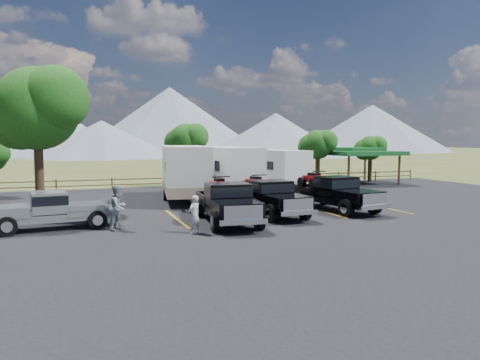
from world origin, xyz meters
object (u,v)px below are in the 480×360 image
object	(u,v)px
pickup_silver	(53,210)
person_b	(119,207)
rig_right	(333,192)
tree_big_nw	(36,109)
trailer_right	(270,170)
person_a	(195,214)
rig_left	(227,201)
rig_center	(269,196)
pavilion	(358,152)
trailer_left	(185,172)
trailer_center	(226,171)

from	to	relation	value
pickup_silver	person_b	distance (m)	2.92
rig_right	tree_big_nw	bearing A→B (deg)	152.01
trailer_right	pickup_silver	size ratio (longest dim) A/B	1.60
person_a	person_b	bearing A→B (deg)	-63.98
rig_left	rig_center	size ratio (longest dim) A/B	1.05
pavilion	rig_right	xyz separation A→B (m)	(-10.26, -13.09, -1.74)
rig_right	trailer_left	xyz separation A→B (m)	(-6.81, 6.72, 0.81)
trailer_center	pickup_silver	xyz separation A→B (m)	(-10.55, -8.10, -0.92)
rig_center	person_a	xyz separation A→B (m)	(-4.78, -3.36, -0.17)
trailer_right	rig_center	bearing A→B (deg)	-122.45
trailer_center	pickup_silver	distance (m)	13.33
trailer_left	rig_center	bearing A→B (deg)	-59.86
tree_big_nw	rig_right	xyz separation A→B (m)	(15.29, -5.11, -4.55)
pavilion	person_a	xyz separation A→B (m)	(-19.03, -16.78, -1.95)
person_a	rig_right	bearing A→B (deg)	171.24
trailer_right	trailer_left	bearing A→B (deg)	-168.72
tree_big_nw	trailer_right	world-z (taller)	tree_big_nw
rig_right	trailer_center	world-z (taller)	trailer_center
person_b	rig_right	bearing A→B (deg)	-44.26
trailer_left	pickup_silver	xyz separation A→B (m)	(-7.57, -7.45, -0.96)
trailer_left	pickup_silver	distance (m)	10.66
pavilion	rig_center	world-z (taller)	pavilion
rig_center	trailer_center	xyz separation A→B (m)	(0.16, 7.70, 0.80)
tree_big_nw	trailer_center	size ratio (longest dim) A/B	0.80
rig_left	pavilion	bearing A→B (deg)	46.40
pavilion	rig_right	size ratio (longest dim) A/B	0.95
rig_right	person_a	size ratio (longest dim) A/B	4.10
rig_left	trailer_center	world-z (taller)	trailer_center
pavilion	trailer_center	xyz separation A→B (m)	(-14.09, -5.72, -0.97)
rig_right	pickup_silver	size ratio (longest dim) A/B	1.15
rig_right	person_b	world-z (taller)	rig_right
pavilion	rig_left	xyz separation A→B (m)	(-17.00, -14.83, -1.74)
pavilion	rig_left	world-z (taller)	pavilion
person_a	rig_center	bearing A→B (deg)	-176.53
trailer_left	trailer_center	world-z (taller)	trailer_left
rig_left	pickup_silver	xyz separation A→B (m)	(-7.64, 1.01, -0.15)
pavilion	person_a	bearing A→B (deg)	-138.59
rig_right	person_a	bearing A→B (deg)	-166.66
tree_big_nw	rig_right	world-z (taller)	tree_big_nw
tree_big_nw	trailer_center	world-z (taller)	tree_big_nw
rig_center	pavilion	bearing A→B (deg)	39.77
rig_center	person_b	size ratio (longest dim) A/B	3.15
pavilion	rig_center	xyz separation A→B (m)	(-14.24, -13.42, -1.78)
rig_left	trailer_left	world-z (taller)	trailer_left
pavilion	trailer_left	world-z (taller)	trailer_left
trailer_center	person_a	size ratio (longest dim) A/B	6.11
person_a	tree_big_nw	bearing A→B (deg)	-85.08
person_a	person_b	xyz separation A→B (m)	(-2.91, 1.85, 0.18)
rig_right	pickup_silver	bearing A→B (deg)	173.40
rig_center	trailer_left	size ratio (longest dim) A/B	0.61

